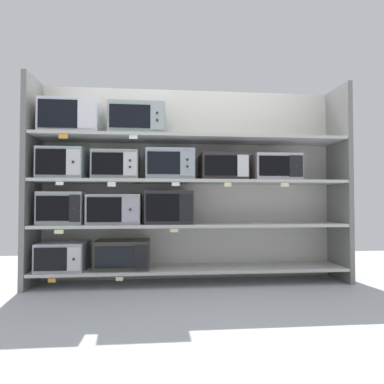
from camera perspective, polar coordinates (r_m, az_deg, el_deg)
The scene contains 31 objects.
ground at distance 2.62m, azimuth 2.21°, elevation -20.06°, with size 7.09×6.00×0.02m, color #B2B7BC.
back_panel at distance 3.74m, azimuth -0.37°, elevation 1.42°, with size 3.29×0.04×2.04m, color beige.
upright_left at distance 3.69m, azimuth -25.15°, elevation 1.63°, with size 0.05×0.46×2.04m, color slate.
upright_right at distance 3.96m, azimuth 23.32°, elevation 1.38°, with size 0.05×0.46×2.04m, color slate.
shelf_0 at distance 3.54m, azimuth 0.00°, elevation -12.62°, with size 3.09×0.46×0.03m, color beige.
microwave_0 at distance 3.62m, azimuth -20.63°, elevation -9.88°, with size 0.44×0.44×0.27m.
microwave_1 at distance 3.52m, azimuth -11.44°, elevation -10.12°, with size 0.52×0.38×0.28m.
price_tag_0 at distance 3.44m, azimuth -22.28°, elevation -13.46°, with size 0.07×0.00×0.04m, color orange.
price_tag_1 at distance 3.32m, azimuth -11.98°, elevation -13.97°, with size 0.07×0.00×0.03m, color beige.
shelf_1 at distance 3.49m, azimuth 0.00°, elevation -5.51°, with size 3.09×0.46×0.03m, color beige.
microwave_2 at distance 3.59m, azimuth -20.69°, elevation -2.52°, with size 0.42×0.36×0.32m.
microwave_3 at distance 3.49m, azimuth -12.69°, elevation -2.81°, with size 0.51×0.39×0.29m.
microwave_4 at distance 3.46m, azimuth -3.93°, elevation -2.56°, with size 0.48×0.35×0.33m.
price_tag_2 at distance 3.36m, azimuth -21.27°, elevation -6.19°, with size 0.08×0.00×0.04m, color beige.
price_tag_3 at distance 3.24m, azimuth -2.99°, elevation -6.43°, with size 0.08×0.00×0.03m, color beige.
shelf_2 at distance 3.49m, azimuth 0.00°, elevation 1.72°, with size 3.09×0.46×0.03m, color beige.
microwave_5 at distance 3.60m, azimuth -20.59°, elevation 4.34°, with size 0.43×0.42×0.30m.
microwave_6 at distance 3.51m, azimuth -12.50°, elevation 4.31°, with size 0.45×0.37×0.28m.
microwave_7 at distance 3.48m, azimuth -3.70°, elevation 4.49°, with size 0.48×0.40×0.30m.
microwave_8 at distance 3.54m, azimuth 5.15°, elevation 4.10°, with size 0.46×0.38×0.27m.
microwave_9 at distance 3.68m, azimuth 13.45°, elevation 3.91°, with size 0.47×0.43×0.27m.
price_tag_4 at distance 3.36m, azimuth -21.17°, elevation 1.35°, with size 0.07×0.00×0.03m, color white.
price_tag_5 at distance 3.26m, azimuth -13.22°, elevation 1.27°, with size 0.07×0.00×0.04m, color white.
price_tag_6 at distance 3.24m, azimuth -2.72°, elevation 1.32°, with size 0.08×0.00×0.04m, color white.
price_tag_7 at distance 3.30m, azimuth 5.98°, elevation 1.24°, with size 0.07×0.00×0.04m, color beige.
price_tag_8 at distance 3.45m, azimuth 15.19°, elevation 1.17°, with size 0.08×0.00×0.04m, color beige.
shelf_3 at distance 3.54m, azimuth 0.00°, elevation 8.85°, with size 3.09×0.46×0.03m, color beige.
microwave_10 at distance 3.66m, azimuth -19.49°, elevation 11.48°, with size 0.56×0.36×0.33m.
microwave_11 at distance 3.56m, azimuth -9.08°, elevation 11.65°, with size 0.55×0.37×0.32m.
price_tag_9 at distance 3.40m, azimuth -20.65°, elevation 8.68°, with size 0.08×0.00×0.04m, color orange.
price_tag_10 at distance 3.30m, azimuth -9.74°, elevation 9.00°, with size 0.08×0.00×0.04m, color white.
Camera 1 is at (-0.33, -3.46, 0.81)m, focal length 32.06 mm.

